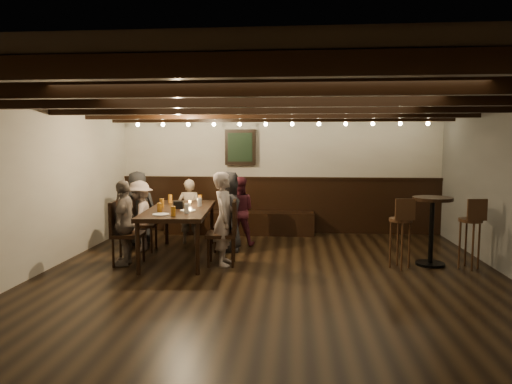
# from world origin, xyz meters

# --- Properties ---
(room) EXTENTS (7.00, 7.00, 7.00)m
(room) POSITION_xyz_m (-0.29, 2.21, 1.07)
(room) COLOR black
(room) RESTS_ON ground
(dining_table) EXTENTS (1.12, 2.19, 0.80)m
(dining_table) POSITION_xyz_m (-1.52, 1.21, 0.73)
(dining_table) COLOR black
(dining_table) RESTS_ON floor
(chair_left_near) EXTENTS (0.46, 0.46, 0.95)m
(chair_left_near) POSITION_xyz_m (-2.28, 1.60, 0.29)
(chair_left_near) COLOR black
(chair_left_near) RESTS_ON floor
(chair_left_far) EXTENTS (0.47, 0.47, 0.96)m
(chair_left_far) POSITION_xyz_m (-2.20, 0.70, 0.29)
(chair_left_far) COLOR black
(chair_left_far) RESTS_ON floor
(chair_right_near) EXTENTS (0.43, 0.43, 0.87)m
(chair_right_near) POSITION_xyz_m (-0.84, 1.72, 0.27)
(chair_right_near) COLOR black
(chair_right_near) RESTS_ON floor
(chair_right_far) EXTENTS (0.48, 0.48, 0.97)m
(chair_right_far) POSITION_xyz_m (-0.77, 0.82, 0.30)
(chair_right_far) COLOR black
(chair_right_far) RESTS_ON floor
(person_bench_left) EXTENTS (0.68, 0.48, 1.33)m
(person_bench_left) POSITION_xyz_m (-2.49, 2.04, 0.67)
(person_bench_left) COLOR black
(person_bench_left) RESTS_ON floor
(person_bench_centre) EXTENTS (0.45, 0.32, 1.18)m
(person_bench_centre) POSITION_xyz_m (-1.61, 2.26, 0.59)
(person_bench_centre) COLOR gray
(person_bench_centre) RESTS_ON floor
(person_bench_right) EXTENTS (0.64, 0.52, 1.24)m
(person_bench_right) POSITION_xyz_m (-0.70, 2.18, 0.62)
(person_bench_right) COLOR #591E2B
(person_bench_right) RESTS_ON floor
(person_left_near) EXTENTS (0.51, 0.81, 1.20)m
(person_left_near) POSITION_xyz_m (-2.31, 1.60, 0.60)
(person_left_near) COLOR gray
(person_left_near) RESTS_ON floor
(person_left_far) EXTENTS (0.37, 0.77, 1.28)m
(person_left_far) POSITION_xyz_m (-2.23, 0.70, 0.64)
(person_left_far) COLOR gray
(person_left_far) RESTS_ON floor
(person_right_near) EXTENTS (0.48, 0.69, 1.36)m
(person_right_near) POSITION_xyz_m (-0.81, 1.72, 0.68)
(person_right_near) COLOR #252427
(person_right_near) RESTS_ON floor
(person_right_far) EXTENTS (0.38, 0.54, 1.40)m
(person_right_far) POSITION_xyz_m (-0.74, 0.82, 0.70)
(person_right_far) COLOR #A8968E
(person_right_far) RESTS_ON floor
(pint_a) EXTENTS (0.07, 0.07, 0.14)m
(pint_a) POSITION_xyz_m (-1.86, 1.89, 0.87)
(pint_a) COLOR #BF7219
(pint_a) RESTS_ON dining_table
(pint_b) EXTENTS (0.07, 0.07, 0.14)m
(pint_b) POSITION_xyz_m (-1.32, 1.88, 0.87)
(pint_b) COLOR #BF7219
(pint_b) RESTS_ON dining_table
(pint_c) EXTENTS (0.07, 0.07, 0.14)m
(pint_c) POSITION_xyz_m (-1.83, 1.29, 0.87)
(pint_c) COLOR #BF7219
(pint_c) RESTS_ON dining_table
(pint_d) EXTENTS (0.07, 0.07, 0.14)m
(pint_d) POSITION_xyz_m (-1.24, 1.43, 0.87)
(pint_d) COLOR silver
(pint_d) RESTS_ON dining_table
(pint_e) EXTENTS (0.07, 0.07, 0.14)m
(pint_e) POSITION_xyz_m (-1.70, 0.74, 0.87)
(pint_e) COLOR #BF7219
(pint_e) RESTS_ON dining_table
(pint_f) EXTENTS (0.07, 0.07, 0.14)m
(pint_f) POSITION_xyz_m (-1.28, 0.68, 0.87)
(pint_f) COLOR silver
(pint_f) RESTS_ON dining_table
(pint_g) EXTENTS (0.07, 0.07, 0.14)m
(pint_g) POSITION_xyz_m (-1.41, 0.42, 0.87)
(pint_g) COLOR #BF7219
(pint_g) RESTS_ON dining_table
(plate_near) EXTENTS (0.24, 0.24, 0.01)m
(plate_near) POSITION_xyz_m (-1.61, 0.50, 0.80)
(plate_near) COLOR white
(plate_near) RESTS_ON dining_table
(plate_far) EXTENTS (0.24, 0.24, 0.01)m
(plate_far) POSITION_xyz_m (-1.32, 0.93, 0.80)
(plate_far) COLOR white
(plate_far) RESTS_ON dining_table
(condiment_caddy) EXTENTS (0.15, 0.10, 0.12)m
(condiment_caddy) POSITION_xyz_m (-1.52, 1.16, 0.86)
(condiment_caddy) COLOR black
(condiment_caddy) RESTS_ON dining_table
(candle) EXTENTS (0.05, 0.05, 0.05)m
(candle) POSITION_xyz_m (-1.43, 1.52, 0.82)
(candle) COLOR beige
(candle) RESTS_ON dining_table
(high_top_table) EXTENTS (0.58, 0.58, 1.03)m
(high_top_table) POSITION_xyz_m (2.35, 1.05, 0.68)
(high_top_table) COLOR black
(high_top_table) RESTS_ON floor
(bar_stool_left) EXTENTS (0.33, 0.35, 1.04)m
(bar_stool_left) POSITION_xyz_m (1.85, 0.85, 0.39)
(bar_stool_left) COLOR #392212
(bar_stool_left) RESTS_ON floor
(bar_stool_right) EXTENTS (0.34, 0.36, 1.04)m
(bar_stool_right) POSITION_xyz_m (2.85, 0.90, 0.39)
(bar_stool_right) COLOR #392212
(bar_stool_right) RESTS_ON floor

